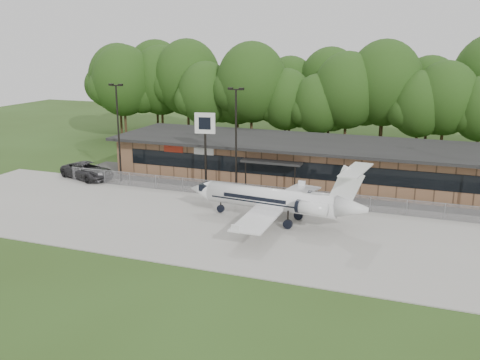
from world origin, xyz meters
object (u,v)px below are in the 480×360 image
at_px(terminal, 305,160).
at_px(suv, 87,171).
at_px(pole_sign, 205,131).
at_px(business_jet, 277,200).

distance_m(terminal, suv, 23.35).
bearing_deg(pole_sign, business_jet, -47.26).
distance_m(terminal, pole_sign, 11.58).
bearing_deg(pole_sign, suv, 171.86).
bearing_deg(business_jet, pole_sign, 148.82).
relative_size(terminal, pole_sign, 5.33).
bearing_deg(business_jet, suv, 169.81).
bearing_deg(terminal, pole_sign, -139.39).
height_order(terminal, suv, terminal).
relative_size(business_jet, suv, 2.44).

